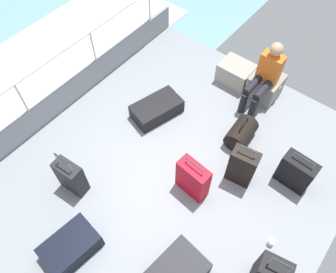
{
  "coord_description": "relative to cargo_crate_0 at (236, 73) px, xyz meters",
  "views": [
    {
      "loc": [
        1.36,
        -1.81,
        4.25
      ],
      "look_at": [
        -0.36,
        0.34,
        0.25
      ],
      "focal_mm": 35.39,
      "sensor_mm": 36.0,
      "label": 1
    }
  ],
  "objects": [
    {
      "name": "ground_plane",
      "position": [
        0.3,
        -2.14,
        -0.21
      ],
      "size": [
        4.4,
        5.2,
        0.06
      ],
      "primitive_type": "cube",
      "color": "gray"
    },
    {
      "name": "paper_cup",
      "position": [
        1.89,
        -2.15,
        -0.13
      ],
      "size": [
        0.08,
        0.08,
        0.1
      ],
      "primitive_type": "cylinder",
      "color": "white",
      "rests_on": "ground_plane"
    },
    {
      "name": "duffel_bag",
      "position": [
        0.73,
        -1.02,
        -0.01
      ],
      "size": [
        0.37,
        0.52,
        0.49
      ],
      "color": "black",
      "rests_on": "ground_plane"
    },
    {
      "name": "suitcase_2",
      "position": [
        -0.65,
        -3.14,
        0.1
      ],
      "size": [
        0.4,
        0.23,
        0.78
      ],
      "color": "black",
      "rests_on": "ground_plane"
    },
    {
      "name": "suitcase_6",
      "position": [
        -0.02,
        -3.77,
        -0.05
      ],
      "size": [
        0.53,
        0.73,
        0.27
      ],
      "color": "black",
      "rests_on": "ground_plane"
    },
    {
      "name": "sea_wake",
      "position": [
        -3.3,
        -2.14,
        -0.52
      ],
      "size": [
        12.0,
        12.0,
        0.01
      ],
      "color": "#6B99A8",
      "rests_on": "ground_plane"
    },
    {
      "name": "suitcase_5",
      "position": [
        1.07,
        -1.59,
        0.14
      ],
      "size": [
        0.39,
        0.27,
        0.76
      ],
      "color": "black",
      "rests_on": "ground_plane"
    },
    {
      "name": "gunwale_port",
      "position": [
        -1.87,
        -2.14,
        0.04
      ],
      "size": [
        0.06,
        5.2,
        0.45
      ],
      "primitive_type": "cube",
      "color": "gray",
      "rests_on": "ground_plane"
    },
    {
      "name": "cargo_crate_0",
      "position": [
        0.0,
        0.0,
        0.0
      ],
      "size": [
        0.59,
        0.44,
        0.37
      ],
      "color": "gray",
      "rests_on": "ground_plane"
    },
    {
      "name": "cargo_crate_1",
      "position": [
        0.54,
        0.03,
        0.02
      ],
      "size": [
        0.52,
        0.49,
        0.41
      ],
      "color": "gray",
      "rests_on": "ground_plane"
    },
    {
      "name": "railing_port",
      "position": [
        -1.87,
        -2.14,
        0.6
      ],
      "size": [
        0.04,
        4.2,
        1.02
      ],
      "color": "silver",
      "rests_on": "ground_plane"
    },
    {
      "name": "suitcase_8",
      "position": [
        1.68,
        -1.18,
        0.09
      ],
      "size": [
        0.47,
        0.25,
        0.63
      ],
      "color": "black",
      "rests_on": "ground_plane"
    },
    {
      "name": "suitcase_0",
      "position": [
        -0.59,
        -1.42,
        -0.06
      ],
      "size": [
        0.64,
        0.88,
        0.25
      ],
      "color": "black",
      "rests_on": "ground_plane"
    },
    {
      "name": "suitcase_4",
      "position": [
        0.65,
        -2.15,
        0.11
      ],
      "size": [
        0.46,
        0.25,
        0.68
      ],
      "color": "#B70C1E",
      "rests_on": "ground_plane"
    },
    {
      "name": "passenger_seated",
      "position": [
        0.54,
        -0.15,
        0.4
      ],
      "size": [
        0.34,
        0.66,
        1.11
      ],
      "color": "orange",
      "rests_on": "ground_plane"
    }
  ]
}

